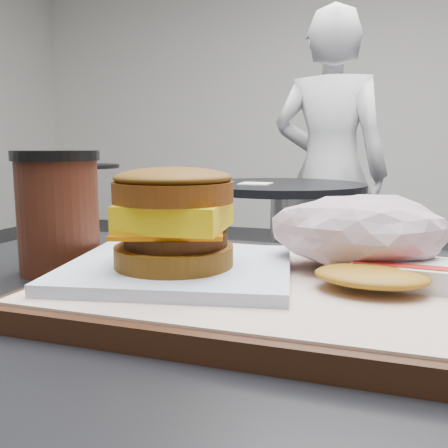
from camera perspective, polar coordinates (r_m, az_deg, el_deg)
serving_tray at (r=0.43m, az=6.56°, el=-7.44°), size 0.38×0.28×0.02m
breakfast_sandwich at (r=0.42m, az=-5.57°, el=-0.72°), size 0.22×0.20×0.09m
hash_brown at (r=0.41m, az=18.87°, el=-5.50°), size 0.12×0.09×0.02m
crumpled_wrapper at (r=0.46m, az=15.19°, el=-0.88°), size 0.15×0.12×0.07m
coffee_cup at (r=0.54m, az=-18.43°, el=1.44°), size 0.09×0.09×0.13m
neighbor_table at (r=2.08m, az=6.25°, el=-0.85°), size 0.70×0.70×0.75m
napkin at (r=2.00m, az=3.62°, el=4.63°), size 0.12×0.12×0.00m
patron at (r=2.51m, az=11.94°, el=5.70°), size 0.59×0.42×1.54m
bg_table_mid at (r=4.35m, az=-16.17°, el=4.08°), size 0.66×0.66×0.75m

